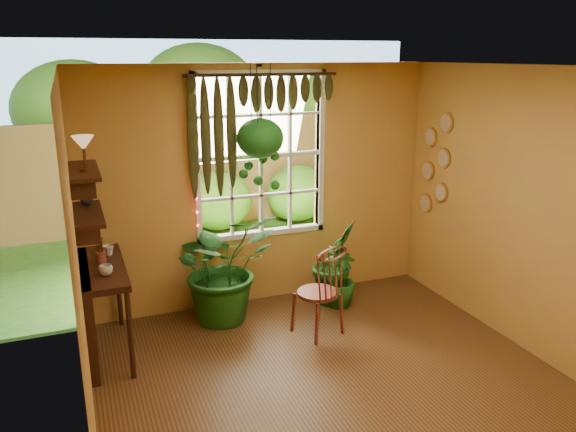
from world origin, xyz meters
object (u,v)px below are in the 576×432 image
(counter_ledge, at_px, (93,301))
(hanging_basket, at_px, (260,141))
(potted_plant_mid, at_px, (335,262))
(windsor_chair, at_px, (320,304))
(potted_plant_left, at_px, (223,267))

(counter_ledge, relative_size, hanging_basket, 0.92)
(hanging_basket, bearing_deg, potted_plant_mid, -8.55)
(hanging_basket, bearing_deg, windsor_chair, -65.25)
(counter_ledge, bearing_deg, potted_plant_mid, 5.34)
(windsor_chair, height_order, hanging_basket, hanging_basket)
(windsor_chair, xyz_separation_m, hanging_basket, (-0.36, 0.77, 1.58))
(counter_ledge, xyz_separation_m, hanging_basket, (1.80, 0.37, 1.36))
(potted_plant_left, height_order, potted_plant_mid, potted_plant_left)
(potted_plant_mid, bearing_deg, hanging_basket, 171.45)
(potted_plant_mid, bearing_deg, windsor_chair, -126.84)
(windsor_chair, relative_size, hanging_basket, 0.86)
(windsor_chair, xyz_separation_m, potted_plant_left, (-0.82, 0.69, 0.28))
(potted_plant_left, distance_m, hanging_basket, 1.39)
(counter_ledge, bearing_deg, potted_plant_left, 12.29)
(counter_ledge, height_order, windsor_chair, windsor_chair)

